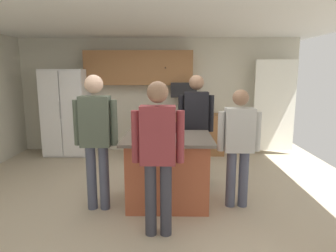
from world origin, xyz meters
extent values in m
plane|color=#B7A88E|center=(0.00, 0.00, 0.00)|extent=(7.04, 7.04, 0.00)
plane|color=white|center=(0.00, 0.00, 2.60)|extent=(7.04, 7.04, 0.00)
cube|color=beige|center=(0.00, 2.80, 1.30)|extent=(6.40, 0.10, 2.60)
cube|color=white|center=(2.60, 2.40, 1.10)|extent=(0.90, 0.06, 2.00)
cube|color=#936038|center=(-0.40, 2.60, 1.92)|extent=(2.40, 0.35, 0.75)
sphere|color=#4C3823|center=(0.20, 2.41, 1.93)|extent=(0.04, 0.04, 0.04)
cube|color=#936038|center=(0.60, 2.48, 0.45)|extent=(1.80, 0.60, 0.90)
sphere|color=#4C3823|center=(1.05, 2.17, 0.45)|extent=(0.04, 0.04, 0.04)
cube|color=white|center=(-2.00, 2.40, 0.95)|extent=(0.93, 0.70, 1.90)
cube|color=white|center=(-2.23, 2.03, 0.95)|extent=(0.44, 0.04, 1.82)
cube|color=white|center=(-1.77, 2.03, 0.95)|extent=(0.44, 0.04, 1.82)
cylinder|color=#B2B2B7|center=(-2.00, 2.00, 1.04)|extent=(0.02, 0.02, 0.35)
cube|color=black|center=(0.60, 2.50, 1.45)|extent=(0.56, 0.40, 0.32)
cube|color=#AD5638|center=(0.30, -0.15, 0.46)|extent=(1.07, 0.84, 0.92)
cube|color=#60564C|center=(0.30, -0.15, 0.94)|extent=(1.21, 0.98, 0.04)
cylinder|color=#4C5166|center=(0.65, 0.60, 0.43)|extent=(0.13, 0.13, 0.87)
cylinder|color=#4C5166|center=(0.82, 0.60, 0.43)|extent=(0.13, 0.13, 0.87)
cube|color=black|center=(0.74, 0.60, 1.19)|extent=(0.38, 0.22, 0.65)
sphere|color=#8C664C|center=(0.74, 0.60, 1.67)|extent=(0.24, 0.24, 0.24)
cylinder|color=black|center=(0.50, 0.60, 1.18)|extent=(0.09, 0.09, 0.59)
cylinder|color=black|center=(0.98, 0.60, 1.18)|extent=(0.09, 0.09, 0.59)
cylinder|color=#383842|center=(0.12, -0.98, 0.42)|extent=(0.13, 0.13, 0.84)
cylinder|color=#383842|center=(0.29, -0.98, 0.42)|extent=(0.13, 0.13, 0.84)
cube|color=maroon|center=(0.21, -0.98, 1.16)|extent=(0.38, 0.22, 0.63)
sphere|color=#8C664C|center=(0.21, -0.98, 1.62)|extent=(0.23, 0.23, 0.23)
cylinder|color=maroon|center=(-0.03, -0.98, 1.14)|extent=(0.09, 0.09, 0.57)
cylinder|color=maroon|center=(0.45, -0.98, 1.14)|extent=(0.09, 0.09, 0.57)
cylinder|color=#4C5166|center=(1.16, -0.24, 0.39)|extent=(0.13, 0.13, 0.78)
cylinder|color=#4C5166|center=(1.33, -0.24, 0.39)|extent=(0.13, 0.13, 0.78)
cube|color=#B7B7B2|center=(1.25, -0.24, 1.07)|extent=(0.38, 0.22, 0.58)
sphere|color=#8C664C|center=(1.25, -0.24, 1.50)|extent=(0.21, 0.21, 0.21)
cylinder|color=#B7B7B2|center=(1.01, -0.24, 1.05)|extent=(0.09, 0.09, 0.53)
cylinder|color=#B7B7B2|center=(1.49, -0.24, 1.05)|extent=(0.09, 0.09, 0.53)
cylinder|color=#4C5166|center=(-0.72, -0.35, 0.44)|extent=(0.13, 0.13, 0.87)
cylinder|color=#4C5166|center=(-0.55, -0.35, 0.44)|extent=(0.13, 0.13, 0.87)
cube|color=#4C5647|center=(-0.63, -0.35, 1.20)|extent=(0.38, 0.22, 0.65)
sphere|color=beige|center=(-0.63, -0.35, 1.67)|extent=(0.24, 0.24, 0.24)
cylinder|color=#4C5647|center=(-0.87, -0.35, 1.18)|extent=(0.09, 0.09, 0.59)
cylinder|color=#4C5647|center=(-0.39, -0.35, 1.18)|extent=(0.09, 0.09, 0.59)
cylinder|color=black|center=(0.41, 0.15, 1.03)|extent=(0.06, 0.06, 0.15)
cylinder|color=white|center=(-0.03, -0.31, 1.01)|extent=(0.09, 0.09, 0.10)
torus|color=white|center=(0.03, -0.31, 1.01)|extent=(0.06, 0.01, 0.06)
cylinder|color=black|center=(0.19, -0.34, 1.04)|extent=(0.07, 0.07, 0.17)
camera|label=1|loc=(0.37, -4.04, 1.81)|focal=31.23mm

